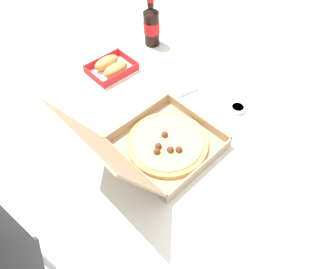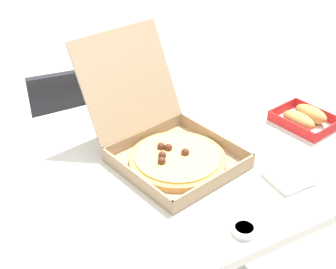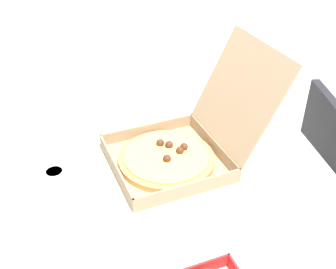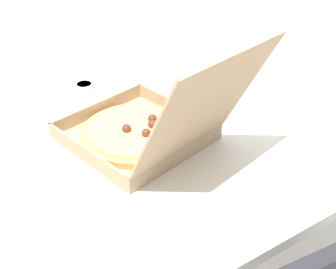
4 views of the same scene
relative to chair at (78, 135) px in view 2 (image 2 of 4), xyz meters
The scene contains 7 objects.
dining_table 0.69m from the chair, 88.68° to the right, with size 1.49×0.85×0.75m.
chair is the anchor object (origin of this frame).
pizza_box_open 0.74m from the chair, 83.00° to the right, with size 0.40×0.51×0.33m.
bread_side_box 0.96m from the chair, 51.54° to the right, with size 0.18×0.22×0.06m.
paper_menu 0.78m from the chair, 118.77° to the right, with size 0.21×0.15×0.00m, color white.
napkin_pile 1.01m from the chair, 70.46° to the right, with size 0.11×0.11×0.02m, color white.
dipping_sauce_cup 1.07m from the chair, 84.88° to the right, with size 0.06×0.06×0.02m.
Camera 2 is at (-0.47, -0.99, 1.55)m, focal length 49.45 mm.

